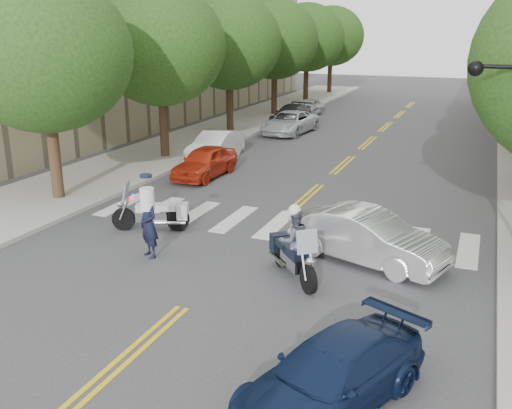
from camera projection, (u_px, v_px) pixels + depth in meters
The scene contains 18 objects.
ground at pixel (183, 308), 13.70m from camera, with size 140.00×140.00×0.00m, color #38383A.
sidewalk_left at pixel (220, 131), 36.54m from camera, with size 5.00×60.00×0.15m, color #9E9991.
tree_l_0 at pixel (43, 53), 20.50m from camera, with size 6.40×6.40×8.45m.
tree_l_1 at pixel (160, 46), 27.57m from camera, with size 6.40×6.40×8.45m.
tree_l_2 at pixel (229, 42), 34.65m from camera, with size 6.40×6.40×8.45m.
tree_l_3 at pixel (275, 39), 41.72m from camera, with size 6.40×6.40×8.45m.
tree_l_4 at pixel (307, 38), 48.80m from camera, with size 6.40×6.40×8.45m.
tree_l_5 at pixel (331, 36), 55.87m from camera, with size 6.40×6.40×8.45m.
motorcycle_police at pixel (293, 245), 15.10m from camera, with size 1.91×2.08×2.08m.
motorcycle_parked at pixel (157, 214), 18.75m from camera, with size 2.47×1.24×1.66m.
officer_standing at pixel (149, 224), 16.46m from camera, with size 0.73×0.48×2.01m, color black.
convertible at pixel (368, 237), 16.19m from camera, with size 1.58×4.54×1.50m, color silver.
sedan_blue at pixel (331, 376), 10.00m from camera, with size 1.71×4.21×1.22m, color #0E1B3B.
parked_car_a at pixel (205, 162), 25.44m from camera, with size 1.63×4.04×1.38m, color red.
parked_car_b at pixel (215, 146), 28.77m from camera, with size 1.50×4.31×1.42m, color silver.
parked_car_c at pixel (290, 123), 35.79m from camera, with size 2.31×5.00×1.39m, color silver.
parked_car_d at pixel (291, 115), 39.32m from camera, with size 1.84×4.53×1.31m, color black.
parked_car_e at pixel (308, 107), 42.90m from camera, with size 1.54×3.82×1.30m, color #A2A2A8.
Camera 1 is at (6.27, -10.76, 6.46)m, focal length 40.00 mm.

